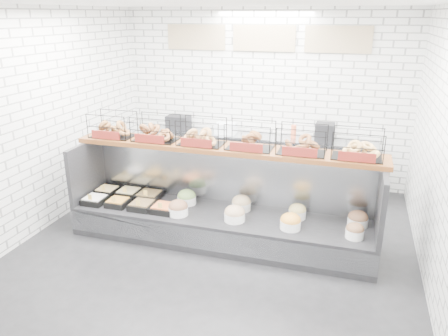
% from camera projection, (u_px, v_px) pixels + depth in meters
% --- Properties ---
extents(ground, '(5.50, 5.50, 0.00)m').
position_uv_depth(ground, '(214.00, 251.00, 5.63)').
color(ground, black).
rests_on(ground, ground).
extents(room_shell, '(5.02, 5.51, 3.01)m').
position_uv_depth(room_shell, '(227.00, 83.00, 5.48)').
color(room_shell, white).
rests_on(room_shell, ground).
extents(display_case, '(4.00, 0.90, 1.20)m').
position_uv_depth(display_case, '(221.00, 216.00, 5.83)').
color(display_case, black).
rests_on(display_case, ground).
extents(bagel_shelf, '(4.10, 0.50, 0.40)m').
position_uv_depth(bagel_shelf, '(225.00, 137.00, 5.63)').
color(bagel_shelf, '#4F2811').
rests_on(bagel_shelf, display_case).
extents(prep_counter, '(4.00, 0.60, 1.20)m').
position_uv_depth(prep_counter, '(256.00, 159.00, 7.66)').
color(prep_counter, '#93969B').
rests_on(prep_counter, ground).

